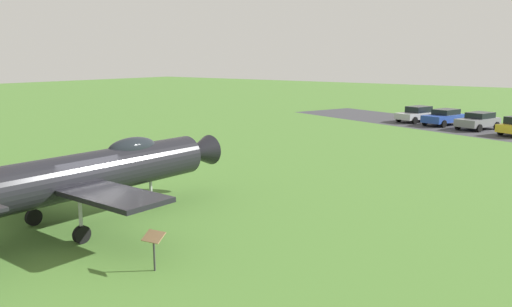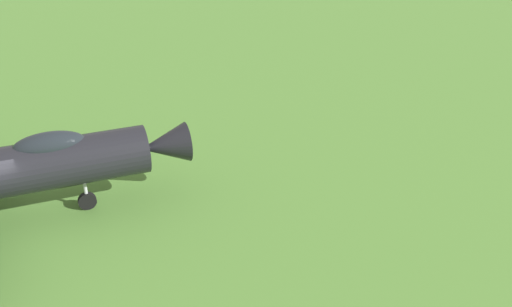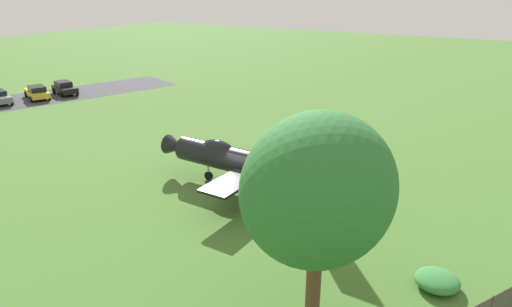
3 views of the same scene
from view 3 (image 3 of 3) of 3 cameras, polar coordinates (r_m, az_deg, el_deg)
The scene contains 8 objects.
ground_plane at distance 28.16m, azimuth -0.98°, elevation -4.80°, with size 200.00×200.00×0.00m, color #47722D.
parking_strip at distance 56.49m, azimuth -29.62°, elevation 5.59°, with size 39.50×8.00×0.00m, color #38383D.
display_jet at distance 27.57m, azimuth -1.62°, elevation -1.04°, with size 8.90×12.50×5.30m.
shade_tree at distance 15.69m, azimuth 8.00°, elevation -4.46°, with size 6.19×5.30×8.23m.
shrub_near_fence at distance 21.25m, azimuth 22.14°, elevation -14.79°, with size 1.89×1.87×0.64m.
info_plaque at distance 31.37m, azimuth 5.76°, elevation -0.47°, with size 0.65×0.48×1.14m.
parked_car_black at distance 57.92m, azimuth -23.27°, elevation 7.72°, with size 2.85×4.34×1.51m.
parked_car_yellow at distance 56.95m, azimuth -26.19°, elevation 7.07°, with size 3.45×4.87×1.48m.
Camera 3 is at (21.51, 13.54, 12.11)m, focal length 31.31 mm.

